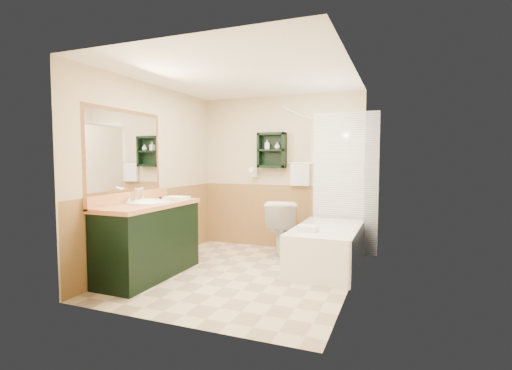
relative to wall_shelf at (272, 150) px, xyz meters
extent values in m
plane|color=beige|center=(0.10, -1.41, -1.55)|extent=(3.00, 3.00, 0.00)
cube|color=beige|center=(0.10, 0.11, -0.35)|extent=(2.60, 0.04, 2.40)
cube|color=beige|center=(-1.22, -1.41, -0.35)|extent=(0.04, 3.00, 2.40)
cube|color=beige|center=(1.42, -1.41, -0.35)|extent=(0.04, 3.00, 2.40)
cube|color=white|center=(0.10, -1.41, 0.87)|extent=(2.60, 3.00, 0.04)
cube|color=black|center=(0.00, 0.00, 0.00)|extent=(0.45, 0.15, 0.55)
cylinder|color=silver|center=(0.63, -0.66, 0.45)|extent=(0.03, 1.60, 0.03)
cube|color=black|center=(-0.89, -1.90, -1.11)|extent=(0.59, 1.40, 0.89)
cube|color=white|center=(1.03, -0.76, -1.28)|extent=(0.80, 1.50, 0.54)
imported|color=white|center=(0.28, -0.32, -1.15)|extent=(0.64, 0.90, 0.80)
cube|color=silver|center=(-0.79, -1.46, -0.64)|extent=(0.29, 0.23, 0.04)
imported|color=black|center=(-1.06, -1.34, -0.54)|extent=(0.18, 0.04, 0.23)
cube|color=silver|center=(0.86, -1.14, -0.98)|extent=(0.23, 0.19, 0.07)
imported|color=white|center=(-0.08, -0.01, 0.05)|extent=(0.12, 0.16, 0.07)
imported|color=white|center=(0.09, -0.01, 0.06)|extent=(0.12, 0.13, 0.08)
camera|label=1|loc=(1.90, -5.50, -0.14)|focal=26.00mm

